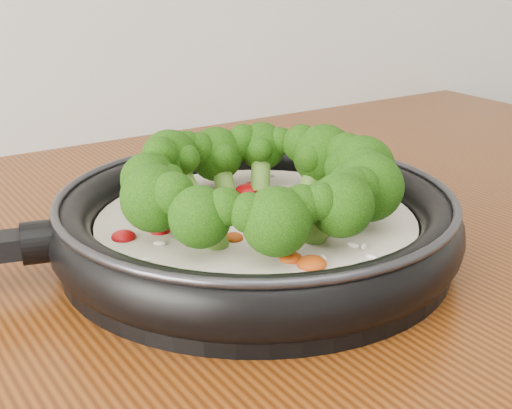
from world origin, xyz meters
TOP-DOWN VIEW (x-y plane):
  - skillet at (0.07, 1.04)m, footprint 0.59×0.44m

SIDE VIEW (x-z plane):
  - skillet at x=0.07m, z-range 0.89..0.99m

